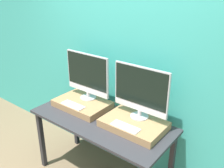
# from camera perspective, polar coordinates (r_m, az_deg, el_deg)

# --- Properties ---
(wall_back) EXTENTS (8.00, 0.04, 2.60)m
(wall_back) POSITION_cam_1_polar(r_m,az_deg,el_deg) (2.77, 2.98, 4.57)
(wall_back) COLOR teal
(wall_back) RESTS_ON ground_plane
(workbench) EXTENTS (1.54, 0.69, 0.79)m
(workbench) POSITION_cam_1_polar(r_m,az_deg,el_deg) (2.73, -2.40, -9.70)
(workbench) COLOR #2D2D33
(workbench) RESTS_ON ground_plane
(wooden_riser_left) EXTENTS (0.62, 0.42, 0.08)m
(wooden_riser_left) POSITION_cam_1_polar(r_m,az_deg,el_deg) (2.92, -6.80, -4.52)
(wooden_riser_left) COLOR #99754C
(wooden_riser_left) RESTS_ON workbench
(monitor_left) EXTENTS (0.60, 0.19, 0.54)m
(monitor_left) POSITION_cam_1_polar(r_m,az_deg,el_deg) (2.85, -5.67, 2.07)
(monitor_left) COLOR #B2B2B7
(monitor_left) RESTS_ON wooden_riser_left
(keyboard_left) EXTENTS (0.29, 0.10, 0.01)m
(keyboard_left) POSITION_cam_1_polar(r_m,az_deg,el_deg) (2.81, -8.91, -4.78)
(keyboard_left) COLOR silver
(keyboard_left) RESTS_ON wooden_riser_left
(wooden_riser_right) EXTENTS (0.62, 0.42, 0.08)m
(wooden_riser_right) POSITION_cam_1_polar(r_m,az_deg,el_deg) (2.53, 4.97, -9.14)
(wooden_riser_right) COLOR #99754C
(wooden_riser_right) RESTS_ON workbench
(monitor_right) EXTENTS (0.60, 0.19, 0.54)m
(monitor_right) POSITION_cam_1_polar(r_m,az_deg,el_deg) (2.45, 6.54, -1.60)
(monitor_right) COLOR #B2B2B7
(monitor_right) RESTS_ON wooden_riser_right
(keyboard_right) EXTENTS (0.29, 0.10, 0.01)m
(keyboard_right) POSITION_cam_1_polar(r_m,az_deg,el_deg) (2.41, 3.07, -9.72)
(keyboard_right) COLOR silver
(keyboard_right) RESTS_ON wooden_riser_right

